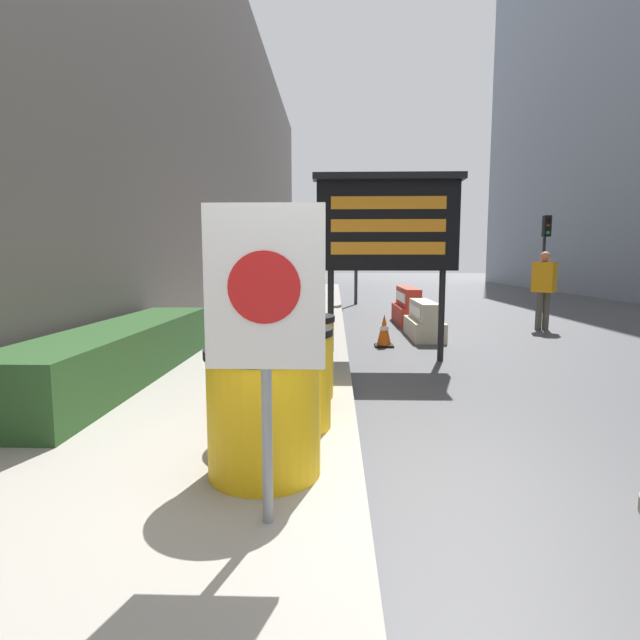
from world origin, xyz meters
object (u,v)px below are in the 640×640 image
object	(u,v)px
traffic_light_near_curb	(356,227)
traffic_cone_near	(384,331)
jersey_barrier_red_striped	(408,308)
barrel_drum_middle	(287,377)
barrel_drum_foreground	(264,411)
traffic_light_far_side	(546,239)
message_board	(387,225)
jersey_barrier_cream	(424,322)
pedestrian_worker	(544,284)
barrel_drum_back	(298,356)
warning_sign	(265,308)

from	to	relation	value
traffic_light_near_curb	traffic_cone_near	bearing A→B (deg)	-88.94
jersey_barrier_red_striped	barrel_drum_middle	bearing A→B (deg)	-105.16
barrel_drum_foreground	jersey_barrier_red_striped	world-z (taller)	barrel_drum_foreground
barrel_drum_foreground	traffic_light_far_side	xyz separation A→B (m)	(9.07, 17.52, 1.90)
message_board	jersey_barrier_cream	bearing A→B (deg)	66.65
jersey_barrier_cream	traffic_cone_near	size ratio (longest dim) A/B	2.81
traffic_cone_near	pedestrian_worker	bearing A→B (deg)	31.76
pedestrian_worker	traffic_light_near_curb	bearing A→B (deg)	-12.90
barrel_drum_middle	barrel_drum_foreground	bearing A→B (deg)	-93.71
pedestrian_worker	traffic_cone_near	bearing A→B (deg)	76.59
jersey_barrier_red_striped	traffic_light_near_curb	size ratio (longest dim) A/B	0.53
message_board	traffic_light_far_side	distance (m)	15.01
barrel_drum_foreground	message_board	world-z (taller)	message_board
barrel_drum_back	jersey_barrier_cream	world-z (taller)	barrel_drum_back
message_board	barrel_drum_back	bearing A→B (deg)	-114.48
barrel_drum_middle	warning_sign	distance (m)	1.83
warning_sign	barrel_drum_middle	bearing A→B (deg)	91.55
traffic_light_far_side	barrel_drum_middle	bearing A→B (deg)	-118.58
warning_sign	jersey_barrier_red_striped	bearing A→B (deg)	77.49
barrel_drum_middle	jersey_barrier_cream	distance (m)	6.51
traffic_light_near_curb	barrel_drum_middle	bearing A→B (deg)	-94.87
barrel_drum_middle	jersey_barrier_cream	bearing A→B (deg)	69.46
message_board	jersey_barrier_red_striped	world-z (taller)	message_board
traffic_light_far_side	pedestrian_worker	distance (m)	9.96
barrel_drum_foreground	traffic_cone_near	world-z (taller)	barrel_drum_foreground
pedestrian_worker	jersey_barrier_cream	bearing A→B (deg)	68.57
warning_sign	jersey_barrier_red_striped	world-z (taller)	warning_sign
barrel_drum_back	barrel_drum_foreground	bearing A→B (deg)	-92.34
barrel_drum_back	jersey_barrier_cream	xyz separation A→B (m)	(2.27, 5.10, -0.25)
warning_sign	traffic_light_near_curb	distance (m)	15.64
jersey_barrier_red_striped	traffic_cone_near	xyz separation A→B (m)	(-0.94, -3.45, -0.11)
warning_sign	traffic_cone_near	bearing A→B (deg)	78.91
traffic_light_near_curb	jersey_barrier_red_striped	bearing A→B (deg)	-78.56
traffic_light_near_curb	message_board	bearing A→B (deg)	-89.66
barrel_drum_back	jersey_barrier_cream	size ratio (longest dim) A/B	0.52
barrel_drum_back	traffic_light_far_side	xyz separation A→B (m)	(8.99, 15.54, 1.90)
barrel_drum_foreground	pedestrian_worker	xyz separation A→B (m)	(5.33, 8.40, 0.49)
barrel_drum_middle	jersey_barrier_red_striped	world-z (taller)	barrel_drum_middle
barrel_drum_back	traffic_cone_near	world-z (taller)	barrel_drum_back
traffic_light_far_side	warning_sign	bearing A→B (deg)	-116.23
message_board	jersey_barrier_red_striped	bearing A→B (deg)	77.62
barrel_drum_back	traffic_cone_near	xyz separation A→B (m)	(1.33, 3.99, -0.29)
pedestrian_worker	warning_sign	bearing A→B (deg)	104.90
traffic_light_near_curb	traffic_light_far_side	xyz separation A→B (m)	(7.82, 2.66, -0.32)
barrel_drum_middle	traffic_light_near_curb	bearing A→B (deg)	85.13
barrel_drum_foreground	warning_sign	distance (m)	1.03
warning_sign	traffic_light_near_curb	world-z (taller)	traffic_light_near_curb
barrel_drum_back	warning_sign	bearing A→B (deg)	-89.39
jersey_barrier_cream	traffic_cone_near	distance (m)	1.46
barrel_drum_back	traffic_light_far_side	distance (m)	18.05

